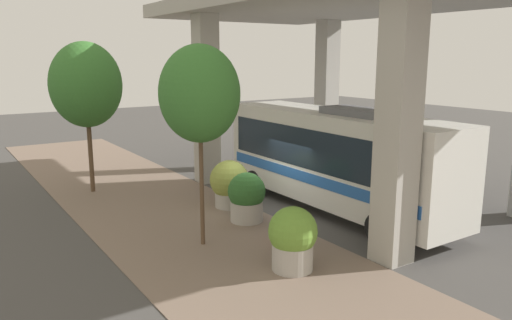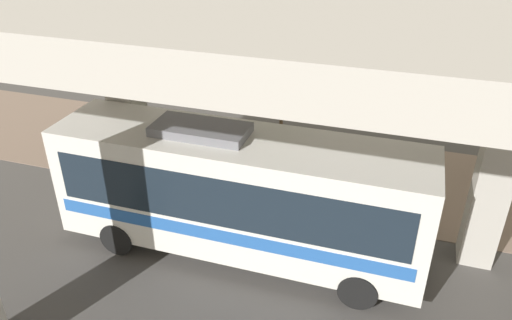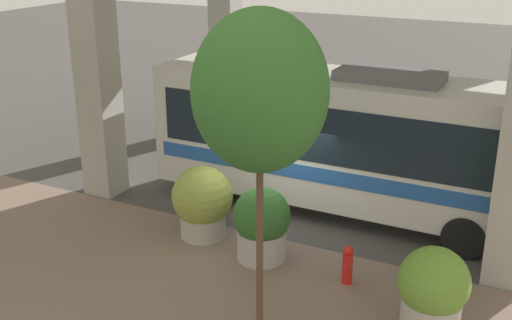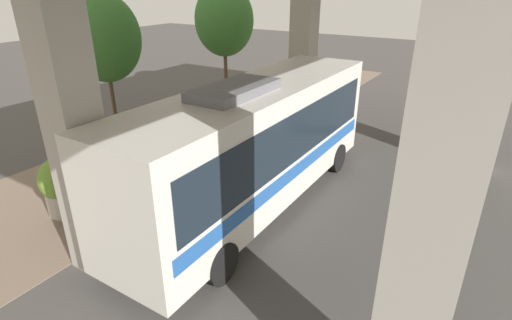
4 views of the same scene
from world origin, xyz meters
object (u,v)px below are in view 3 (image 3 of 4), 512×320
(bus, at_px, (346,136))
(fire_hydrant, at_px, (348,265))
(planter_back, at_px, (433,292))
(street_tree_far, at_px, (260,92))
(planter_front, at_px, (203,202))
(planter_middle, at_px, (262,224))

(bus, xyz_separation_m, fire_hydrant, (-3.46, -1.33, -1.65))
(bus, relative_size, planter_back, 5.80)
(planter_back, xyz_separation_m, street_tree_far, (-1.13, 2.97, 3.65))
(bus, height_order, street_tree_far, street_tree_far)
(planter_front, xyz_separation_m, planter_back, (-1.50, -5.82, -0.03))
(fire_hydrant, distance_m, planter_back, 2.23)
(planter_middle, bearing_deg, fire_hydrant, -94.28)
(planter_front, bearing_deg, street_tree_far, -132.63)
(planter_middle, bearing_deg, bus, -13.11)
(planter_middle, xyz_separation_m, planter_back, (-1.14, -4.05, 0.02))
(fire_hydrant, relative_size, planter_middle, 0.51)
(planter_front, relative_size, planter_back, 1.03)
(planter_back, bearing_deg, planter_front, 75.60)
(fire_hydrant, height_order, planter_back, planter_back)
(bus, distance_m, planter_back, 5.65)
(planter_back, relative_size, street_tree_far, 0.29)
(planter_back, bearing_deg, street_tree_far, 110.80)
(fire_hydrant, xyz_separation_m, planter_middle, (0.16, 2.09, 0.42))
(street_tree_far, bearing_deg, bus, 3.19)
(planter_front, height_order, street_tree_far, street_tree_far)
(bus, xyz_separation_m, street_tree_far, (-5.57, -0.31, 2.44))
(planter_middle, distance_m, planter_back, 4.21)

